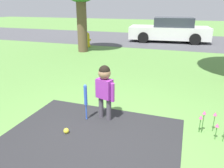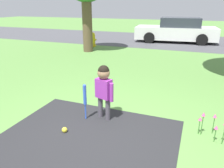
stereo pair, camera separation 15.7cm
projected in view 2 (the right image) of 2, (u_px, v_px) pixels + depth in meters
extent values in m
plane|color=#5B8C42|center=(107.00, 138.00, 3.50)|extent=(60.00, 60.00, 0.00)
cube|color=#4C4C51|center=(177.00, 41.00, 12.85)|extent=(40.00, 6.00, 0.01)
cylinder|color=#4C4751|center=(100.00, 107.00, 4.10)|extent=(0.09, 0.09, 0.42)
cylinder|color=#4C4751|center=(108.00, 109.00, 3.99)|extent=(0.09, 0.09, 0.42)
cube|color=purple|center=(104.00, 88.00, 3.91)|extent=(0.31, 0.23, 0.36)
cylinder|color=purple|center=(97.00, 88.00, 4.02)|extent=(0.07, 0.07, 0.34)
cylinder|color=purple|center=(112.00, 92.00, 3.82)|extent=(0.07, 0.07, 0.34)
sphere|color=#997051|center=(104.00, 73.00, 3.81)|extent=(0.22, 0.22, 0.22)
sphere|color=black|center=(104.00, 71.00, 3.80)|extent=(0.20, 0.20, 0.20)
sphere|color=blue|center=(86.00, 118.00, 4.09)|extent=(0.03, 0.03, 0.03)
cylinder|color=blue|center=(86.00, 112.00, 4.04)|extent=(0.03, 0.03, 0.30)
cylinder|color=blue|center=(85.00, 95.00, 3.93)|extent=(0.06, 0.06, 0.36)
sphere|color=blue|center=(84.00, 86.00, 3.87)|extent=(0.06, 0.06, 0.06)
sphere|color=yellow|center=(65.00, 130.00, 3.65)|extent=(0.09, 0.09, 0.09)
cylinder|color=yellow|center=(93.00, 41.00, 10.99)|extent=(0.24, 0.24, 0.61)
sphere|color=yellow|center=(93.00, 35.00, 10.88)|extent=(0.23, 0.23, 0.23)
cylinder|color=yellow|center=(93.00, 45.00, 11.07)|extent=(0.30, 0.30, 0.05)
cylinder|color=yellow|center=(95.00, 40.00, 10.92)|extent=(0.11, 0.08, 0.08)
cube|color=silver|center=(175.00, 33.00, 12.46)|extent=(4.57, 2.24, 0.68)
cube|color=#2D333D|center=(180.00, 22.00, 12.20)|extent=(2.27, 1.80, 0.51)
cylinder|color=black|center=(149.00, 38.00, 12.05)|extent=(0.61, 0.24, 0.59)
cylinder|color=black|center=(152.00, 34.00, 13.70)|extent=(0.61, 0.24, 0.59)
cylinder|color=black|center=(202.00, 40.00, 11.36)|extent=(0.61, 0.24, 0.59)
cylinder|color=black|center=(199.00, 35.00, 13.01)|extent=(0.61, 0.24, 0.59)
cylinder|color=brown|center=(87.00, 22.00, 9.59)|extent=(0.43, 0.43, 2.57)
cylinder|color=#38702D|center=(202.00, 125.00, 3.54)|extent=(0.01, 0.01, 0.35)
cone|color=#E54C8C|center=(204.00, 114.00, 3.47)|extent=(0.06, 0.06, 0.06)
cylinder|color=#38702D|center=(199.00, 127.00, 3.57)|extent=(0.01, 0.01, 0.25)
cone|color=#E54C8C|center=(200.00, 119.00, 3.52)|extent=(0.06, 0.06, 0.06)
cylinder|color=#38702D|center=(213.00, 125.00, 3.58)|extent=(0.01, 0.01, 0.30)
cone|color=#E54C8C|center=(215.00, 116.00, 3.52)|extent=(0.06, 0.06, 0.06)
cylinder|color=#38702D|center=(224.00, 135.00, 3.30)|extent=(0.01, 0.01, 0.33)
cylinder|color=#38702D|center=(215.00, 135.00, 3.37)|extent=(0.01, 0.01, 0.23)
cone|color=#E54C8C|center=(216.00, 127.00, 3.32)|extent=(0.06, 0.06, 0.06)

